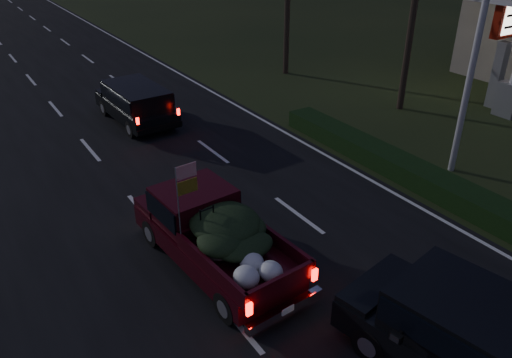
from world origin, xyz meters
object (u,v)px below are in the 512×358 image
gas_price_pylon (511,17)px  rear_suv (491,343)px  pickup_truck (214,231)px  lead_suv (136,100)px

gas_price_pylon → rear_suv: 16.04m
pickup_truck → lead_suv: 9.87m
lead_suv → rear_suv: size_ratio=0.85×
gas_price_pylon → rear_suv: (-13.16, -8.77, -2.71)m
pickup_truck → rear_suv: (2.24, -5.66, 0.11)m
pickup_truck → rear_suv: bearing=-72.4°
pickup_truck → rear_suv: pickup_truck is taller
gas_price_pylon → lead_suv: (-13.56, 6.58, -2.83)m
gas_price_pylon → rear_suv: bearing=-146.3°
gas_price_pylon → lead_suv: 15.34m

